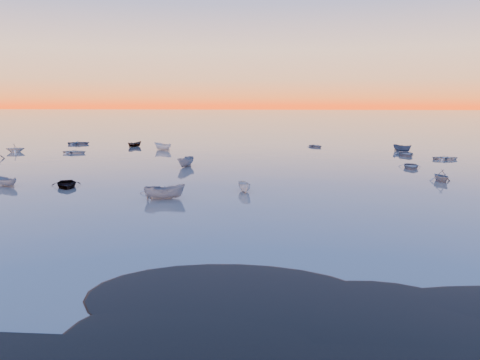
# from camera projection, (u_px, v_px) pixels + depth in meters

# --- Properties ---
(ground) EXTENTS (600.00, 600.00, 0.00)m
(ground) POSITION_uv_depth(u_px,v_px,m) (255.00, 137.00, 120.51)
(ground) COLOR #675F55
(ground) RESTS_ON ground
(mud_lobes) EXTENTS (140.00, 6.00, 0.07)m
(mud_lobes) POSITION_uv_depth(u_px,v_px,m) (161.00, 316.00, 21.29)
(mud_lobes) COLOR black
(mud_lobes) RESTS_ON ground
(moored_fleet) EXTENTS (124.00, 58.00, 1.20)m
(moored_fleet) POSITION_uv_depth(u_px,v_px,m) (242.00, 161.00, 74.34)
(moored_fleet) COLOR silver
(moored_fleet) RESTS_ON ground
(boat_near_left) EXTENTS (4.51, 4.29, 1.10)m
(boat_near_left) POSITION_uv_depth(u_px,v_px,m) (160.00, 194.00, 48.69)
(boat_near_left) COLOR slate
(boat_near_left) RESTS_ON ground
(boat_near_center) EXTENTS (2.71, 4.38, 1.41)m
(boat_near_center) POSITION_uv_depth(u_px,v_px,m) (165.00, 199.00, 46.26)
(boat_near_center) COLOR slate
(boat_near_center) RESTS_ON ground
(boat_near_right) EXTENTS (3.42, 2.09, 1.12)m
(boat_near_right) POSITION_uv_depth(u_px,v_px,m) (441.00, 181.00, 56.13)
(boat_near_right) COLOR slate
(boat_near_right) RESTS_ON ground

